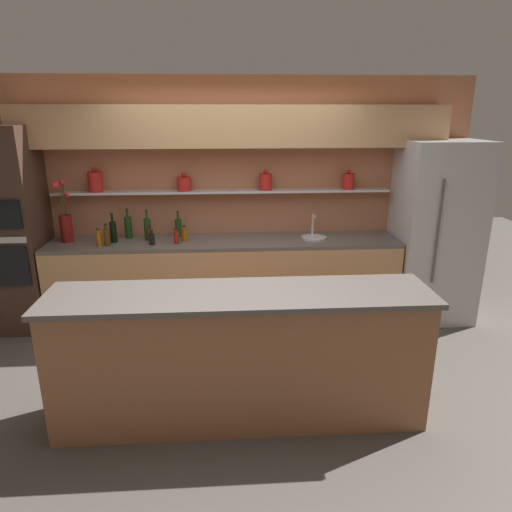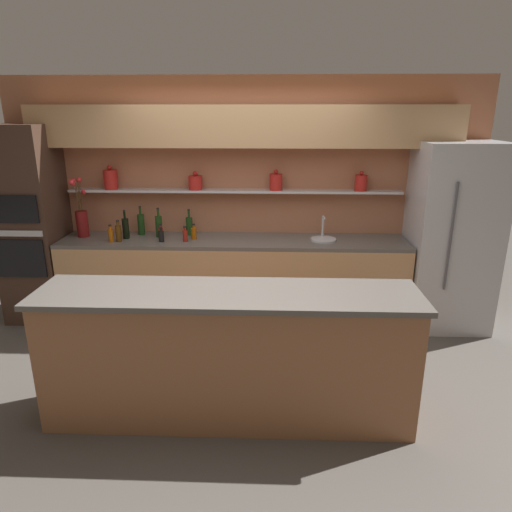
# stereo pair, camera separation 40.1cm
# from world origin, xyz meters

# --- Properties ---
(ground_plane) EXTENTS (12.00, 12.00, 0.00)m
(ground_plane) POSITION_xyz_m (0.00, 0.00, 0.00)
(ground_plane) COLOR #4C4742
(back_wall_unit) EXTENTS (5.20, 0.44, 2.60)m
(back_wall_unit) POSITION_xyz_m (-0.00, 1.53, 1.55)
(back_wall_unit) COLOR #A86647
(back_wall_unit) RESTS_ON ground_plane
(back_counter_unit) EXTENTS (3.72, 0.62, 0.92)m
(back_counter_unit) POSITION_xyz_m (-0.11, 1.24, 0.46)
(back_counter_unit) COLOR tan
(back_counter_unit) RESTS_ON ground_plane
(island_counter) EXTENTS (2.74, 0.61, 1.02)m
(island_counter) POSITION_xyz_m (0.00, -0.49, 0.51)
(island_counter) COLOR #99603D
(island_counter) RESTS_ON ground_plane
(refrigerator) EXTENTS (0.83, 0.73, 1.95)m
(refrigerator) POSITION_xyz_m (2.19, 1.20, 0.98)
(refrigerator) COLOR #B7B7BC
(refrigerator) RESTS_ON ground_plane
(oven_tower) EXTENTS (0.61, 0.64, 2.11)m
(oven_tower) POSITION_xyz_m (-2.29, 1.24, 1.06)
(oven_tower) COLOR #3D281E
(oven_tower) RESTS_ON ground_plane
(flower_vase) EXTENTS (0.14, 0.18, 0.64)m
(flower_vase) POSITION_xyz_m (-1.77, 1.30, 1.13)
(flower_vase) COLOR maroon
(flower_vase) RESTS_ON back_counter_unit
(sink_fixture) EXTENTS (0.27, 0.27, 0.25)m
(sink_fixture) POSITION_xyz_m (0.86, 1.25, 0.95)
(sink_fixture) COLOR #B7B7BC
(sink_fixture) RESTS_ON back_counter_unit
(bottle_spirit_0) EXTENTS (0.06, 0.06, 0.23)m
(bottle_spirit_0) POSITION_xyz_m (-1.31, 1.11, 1.02)
(bottle_spirit_0) COLOR #4C2D0C
(bottle_spirit_0) RESTS_ON back_counter_unit
(bottle_wine_1) EXTENTS (0.07, 0.07, 0.29)m
(bottle_wine_1) POSITION_xyz_m (-0.61, 1.42, 1.03)
(bottle_wine_1) COLOR #193814
(bottle_wine_1) RESTS_ON back_counter_unit
(bottle_sauce_2) EXTENTS (0.05, 0.05, 0.17)m
(bottle_sauce_2) POSITION_xyz_m (-0.61, 1.14, 0.99)
(bottle_sauce_2) COLOR maroon
(bottle_sauce_2) RESTS_ON back_counter_unit
(bottle_wine_3) EXTENTS (0.07, 0.07, 0.31)m
(bottle_wine_3) POSITION_xyz_m (-1.27, 1.24, 1.04)
(bottle_wine_3) COLOR black
(bottle_wine_3) RESTS_ON back_counter_unit
(bottle_sauce_4) EXTENTS (0.06, 0.06, 0.17)m
(bottle_sauce_4) POSITION_xyz_m (-0.53, 1.23, 0.99)
(bottle_sauce_4) COLOR #9E4C0A
(bottle_sauce_4) RESTS_ON back_counter_unit
(bottle_wine_5) EXTENTS (0.07, 0.07, 0.32)m
(bottle_wine_5) POSITION_xyz_m (-0.93, 1.33, 1.04)
(bottle_wine_5) COLOR #193814
(bottle_wine_5) RESTS_ON back_counter_unit
(bottle_sauce_6) EXTENTS (0.05, 0.05, 0.19)m
(bottle_sauce_6) POSITION_xyz_m (-1.39, 1.09, 1.00)
(bottle_sauce_6) COLOR #9E4C0A
(bottle_sauce_6) RESTS_ON back_counter_unit
(bottle_sauce_7) EXTENTS (0.05, 0.05, 0.16)m
(bottle_sauce_7) POSITION_xyz_m (-0.89, 1.25, 0.99)
(bottle_sauce_7) COLOR maroon
(bottle_sauce_7) RESTS_ON back_counter_unit
(bottle_wine_8) EXTENTS (0.08, 0.08, 0.32)m
(bottle_wine_8) POSITION_xyz_m (-1.15, 1.40, 1.04)
(bottle_wine_8) COLOR #193814
(bottle_wine_8) RESTS_ON back_counter_unit
(bottle_sauce_9) EXTENTS (0.06, 0.06, 0.16)m
(bottle_sauce_9) POSITION_xyz_m (-0.86, 1.12, 0.99)
(bottle_sauce_9) COLOR black
(bottle_sauce_9) RESTS_ON back_counter_unit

